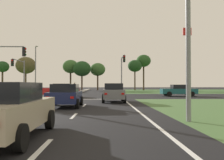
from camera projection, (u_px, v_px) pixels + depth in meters
ground_plane at (66, 96)px, 31.97m from camera, size 200.00×200.00×0.00m
grass_verge_far_right at (193, 91)px, 57.19m from camera, size 35.00×35.00×0.01m
median_island_near at (10, 112)px, 12.98m from camera, size 1.20×22.00×0.14m
median_island_far at (83, 91)px, 56.95m from camera, size 1.20×36.00×0.14m
lane_dash_near at (41, 149)px, 5.72m from camera, size 0.14×2.00×0.01m
lane_dash_second at (74, 116)px, 11.72m from camera, size 0.14×2.00×0.01m
lane_dash_third at (84, 105)px, 17.71m from camera, size 0.14×2.00×0.01m
edge_line_right at (137, 111)px, 14.18m from camera, size 0.14×24.00×0.01m
stop_bar_near at (93, 99)px, 25.08m from camera, size 6.40×0.50×0.01m
crosswalk_bar_second at (10, 98)px, 26.62m from camera, size 0.70×2.80×0.01m
crosswalk_bar_third at (21, 98)px, 26.65m from camera, size 0.70×2.80×0.01m
crosswalk_bar_fourth at (32, 98)px, 26.69m from camera, size 0.70×2.80×0.01m
crosswalk_bar_fifth at (42, 98)px, 26.72m from camera, size 0.70×2.80×0.01m
car_navy_near at (65, 95)px, 16.57m from camera, size 2.09×4.18×1.53m
car_grey_second at (113, 93)px, 21.17m from camera, size 1.94×4.16×1.60m
car_teal_third at (179, 90)px, 31.42m from camera, size 4.48×1.97×1.49m
car_red_fifth at (61, 90)px, 29.62m from camera, size 4.30×1.95×1.61m
car_blue_seventh at (74, 88)px, 57.48m from camera, size 2.04×4.53×1.54m
car_beige_eighth at (5, 110)px, 6.85m from camera, size 2.05×4.58×1.56m
traffic_signal_far_right at (122, 67)px, 36.82m from camera, size 0.32×5.62×5.80m
traffic_signal_far_left at (20, 70)px, 36.43m from camera, size 0.32×5.24×5.24m
street_lamp_near at (190, 8)px, 10.22m from camera, size 1.72×1.51×8.31m
street_lamp_third at (36, 67)px, 47.32m from camera, size 1.01×1.74×8.84m
pedestrian_at_median at (75, 86)px, 42.64m from camera, size 0.34×0.34×1.73m
fastfood_pole_sign at (187, 46)px, 52.63m from camera, size 1.80×0.40×13.60m
treeline_near at (3, 67)px, 65.01m from camera, size 3.39×3.39×7.65m
treeline_second at (26, 65)px, 64.41m from camera, size 5.16×5.16×8.71m
treeline_third at (71, 67)px, 63.67m from camera, size 4.06×4.06×7.87m
treeline_fourth at (82, 69)px, 61.51m from camera, size 4.46×4.46×7.34m
treeline_fifth at (98, 70)px, 64.23m from camera, size 3.94×3.94×7.11m
treeline_sixth at (135, 66)px, 63.93m from camera, size 3.63×3.63×7.87m
treeline_seventh at (144, 61)px, 65.22m from camera, size 3.77×3.77×9.38m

